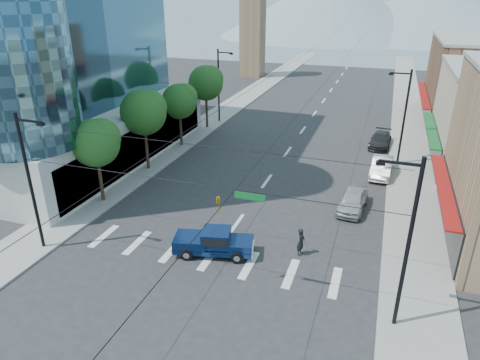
{
  "coord_description": "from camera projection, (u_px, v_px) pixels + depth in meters",
  "views": [
    {
      "loc": [
        8.95,
        -19.19,
        15.28
      ],
      "look_at": [
        -0.1,
        7.07,
        3.0
      ],
      "focal_mm": 32.0,
      "sensor_mm": 36.0,
      "label": 1
    }
  ],
  "objects": [
    {
      "name": "parked_car_near",
      "position": [
        353.0,
        200.0,
        32.4
      ],
      "size": [
        2.27,
        4.8,
        1.59
      ],
      "primitive_type": "imported",
      "rotation": [
        0.0,
        0.0,
        -0.09
      ],
      "color": "#B5B5BA",
      "rests_on": "ground"
    },
    {
      "name": "sidewalk_right",
      "position": [
        408.0,
        117.0,
        56.42
      ],
      "size": [
        4.0,
        120.0,
        0.15
      ],
      "primitive_type": "cube",
      "color": "gray",
      "rests_on": "ground"
    },
    {
      "name": "tree_midfar",
      "position": [
        181.0,
        100.0,
        44.1
      ],
      "size": [
        3.65,
        3.64,
        6.71
      ],
      "color": "black",
      "rests_on": "ground"
    },
    {
      "name": "tree_far",
      "position": [
        207.0,
        82.0,
        49.91
      ],
      "size": [
        4.09,
        4.09,
        7.52
      ],
      "color": "black",
      "rests_on": "ground"
    },
    {
      "name": "tree_near",
      "position": [
        97.0,
        141.0,
        31.99
      ],
      "size": [
        3.65,
        3.64,
        6.71
      ],
      "color": "black",
      "rests_on": "ground"
    },
    {
      "name": "ground",
      "position": [
        203.0,
        272.0,
        25.44
      ],
      "size": [
        160.0,
        160.0,
        0.0
      ],
      "primitive_type": "plane",
      "color": "#28282B",
      "rests_on": "ground"
    },
    {
      "name": "signal_rig",
      "position": [
        196.0,
        210.0,
        22.64
      ],
      "size": [
        21.8,
        0.2,
        9.0
      ],
      "color": "black",
      "rests_on": "ground"
    },
    {
      "name": "parked_car_far",
      "position": [
        380.0,
        140.0,
        45.7
      ],
      "size": [
        2.41,
        5.1,
        1.44
      ],
      "primitive_type": "imported",
      "rotation": [
        0.0,
        0.0,
        -0.08
      ],
      "color": "#272729",
      "rests_on": "ground"
    },
    {
      "name": "tree_midnear",
      "position": [
        145.0,
        111.0,
        37.8
      ],
      "size": [
        4.09,
        4.09,
        7.52
      ],
      "color": "black",
      "rests_on": "ground"
    },
    {
      "name": "parked_car_mid",
      "position": [
        382.0,
        167.0,
        38.45
      ],
      "size": [
        1.97,
        5.02,
        1.63
      ],
      "primitive_type": "imported",
      "rotation": [
        0.0,
        0.0,
        -0.05
      ],
      "color": "#BABABA",
      "rests_on": "ground"
    },
    {
      "name": "sidewalk_left",
      "position": [
        237.0,
        103.0,
        63.57
      ],
      "size": [
        4.0,
        120.0,
        0.15
      ],
      "primitive_type": "cube",
      "color": "gray",
      "rests_on": "ground"
    },
    {
      "name": "pedestrian",
      "position": [
        301.0,
        242.0,
        26.77
      ],
      "size": [
        0.53,
        0.72,
        1.82
      ],
      "primitive_type": "imported",
      "rotation": [
        0.0,
        0.0,
        1.42
      ],
      "color": "black",
      "rests_on": "ground"
    },
    {
      "name": "mountain_left",
      "position": [
        329.0,
        4.0,
        155.16
      ],
      "size": [
        80.0,
        80.0,
        22.0
      ],
      "primitive_type": "cone",
      "color": "gray",
      "rests_on": "ground"
    },
    {
      "name": "mountain_right",
      "position": [
        430.0,
        10.0,
        154.19
      ],
      "size": [
        90.0,
        90.0,
        18.0
      ],
      "primitive_type": "cone",
      "color": "gray",
      "rests_on": "ground"
    },
    {
      "name": "clock_tower",
      "position": [
        253.0,
        19.0,
        79.66
      ],
      "size": [
        4.8,
        4.8,
        20.4
      ],
      "color": "#8C6B4C",
      "rests_on": "ground"
    },
    {
      "name": "pickup_truck",
      "position": [
        213.0,
        242.0,
        26.83
      ],
      "size": [
        5.3,
        2.88,
        1.7
      ],
      "rotation": [
        0.0,
        0.0,
        0.23
      ],
      "color": "#081A3E",
      "rests_on": "ground"
    },
    {
      "name": "lamp_pole_nw",
      "position": [
        220.0,
        83.0,
        52.56
      ],
      "size": [
        2.0,
        0.25,
        9.0
      ],
      "color": "black",
      "rests_on": "ground"
    },
    {
      "name": "lamp_pole_ne",
      "position": [
        403.0,
        114.0,
        39.28
      ],
      "size": [
        2.0,
        0.25,
        9.0
      ],
      "color": "black",
      "rests_on": "ground"
    }
  ]
}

